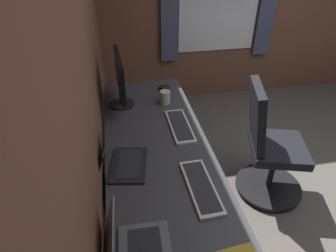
{
  "coord_description": "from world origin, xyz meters",
  "views": [
    {
      "loc": [
        -1.28,
        1.78,
        1.91
      ],
      "look_at": [
        0.11,
        1.52,
        0.95
      ],
      "focal_mm": 31.08,
      "sensor_mm": 36.0,
      "label": 1
    }
  ],
  "objects_px": {
    "mouse_main": "(164,87)",
    "coffee_mug": "(165,97)",
    "monitor_primary": "(120,77)",
    "office_chair": "(268,148)",
    "keyboard_spare": "(201,187)",
    "keyboard_main": "(180,126)",
    "laptop_leftmost": "(131,248)",
    "laptop_left": "(119,159)",
    "drawer_pedestal": "(160,212)"
  },
  "relations": [
    {
      "from": "mouse_main",
      "to": "coffee_mug",
      "type": "distance_m",
      "value": 0.25
    },
    {
      "from": "monitor_primary",
      "to": "office_chair",
      "type": "height_order",
      "value": "monitor_primary"
    },
    {
      "from": "keyboard_spare",
      "to": "keyboard_main",
      "type": "bearing_deg",
      "value": -1.43
    },
    {
      "from": "monitor_primary",
      "to": "keyboard_spare",
      "type": "xyz_separation_m",
      "value": [
        -1.0,
        -0.37,
        -0.23
      ]
    },
    {
      "from": "laptop_leftmost",
      "to": "office_chair",
      "type": "xyz_separation_m",
      "value": [
        0.9,
        -1.15,
        -0.33
      ]
    },
    {
      "from": "laptop_left",
      "to": "keyboard_spare",
      "type": "xyz_separation_m",
      "value": [
        -0.27,
        -0.43,
        -0.04
      ]
    },
    {
      "from": "keyboard_spare",
      "to": "mouse_main",
      "type": "relative_size",
      "value": 4.07
    },
    {
      "from": "laptop_left",
      "to": "keyboard_main",
      "type": "relative_size",
      "value": 0.86
    },
    {
      "from": "keyboard_main",
      "to": "office_chair",
      "type": "relative_size",
      "value": 0.43
    },
    {
      "from": "coffee_mug",
      "to": "laptop_leftmost",
      "type": "bearing_deg",
      "value": 163.7
    },
    {
      "from": "drawer_pedestal",
      "to": "office_chair",
      "type": "distance_m",
      "value": 1.02
    },
    {
      "from": "monitor_primary",
      "to": "laptop_left",
      "type": "xyz_separation_m",
      "value": [
        -0.73,
        0.06,
        -0.19
      ]
    },
    {
      "from": "laptop_left",
      "to": "office_chair",
      "type": "height_order",
      "value": "office_chair"
    },
    {
      "from": "drawer_pedestal",
      "to": "laptop_leftmost",
      "type": "relative_size",
      "value": 2.22
    },
    {
      "from": "laptop_left",
      "to": "coffee_mug",
      "type": "bearing_deg",
      "value": -29.92
    },
    {
      "from": "laptop_left",
      "to": "keyboard_spare",
      "type": "relative_size",
      "value": 0.85
    },
    {
      "from": "monitor_primary",
      "to": "keyboard_main",
      "type": "relative_size",
      "value": 1.16
    },
    {
      "from": "monitor_primary",
      "to": "mouse_main",
      "type": "bearing_deg",
      "value": -60.89
    },
    {
      "from": "laptop_leftmost",
      "to": "keyboard_spare",
      "type": "bearing_deg",
      "value": -50.88
    },
    {
      "from": "laptop_left",
      "to": "monitor_primary",
      "type": "bearing_deg",
      "value": -4.6
    },
    {
      "from": "laptop_leftmost",
      "to": "keyboard_main",
      "type": "distance_m",
      "value": 1.02
    },
    {
      "from": "keyboard_main",
      "to": "coffee_mug",
      "type": "relative_size",
      "value": 3.49
    },
    {
      "from": "keyboard_spare",
      "to": "office_chair",
      "type": "height_order",
      "value": "office_chair"
    },
    {
      "from": "laptop_leftmost",
      "to": "keyboard_spare",
      "type": "distance_m",
      "value": 0.52
    },
    {
      "from": "drawer_pedestal",
      "to": "office_chair",
      "type": "xyz_separation_m",
      "value": [
        0.38,
        -0.94,
        0.11
      ]
    },
    {
      "from": "monitor_primary",
      "to": "keyboard_main",
      "type": "xyz_separation_m",
      "value": [
        -0.4,
        -0.38,
        -0.23
      ]
    },
    {
      "from": "office_chair",
      "to": "monitor_primary",
      "type": "bearing_deg",
      "value": 68.75
    },
    {
      "from": "monitor_primary",
      "to": "mouse_main",
      "type": "xyz_separation_m",
      "value": [
        0.21,
        -0.38,
        -0.22
      ]
    },
    {
      "from": "drawer_pedestal",
      "to": "laptop_leftmost",
      "type": "bearing_deg",
      "value": 158.64
    },
    {
      "from": "keyboard_spare",
      "to": "mouse_main",
      "type": "bearing_deg",
      "value": -0.44
    },
    {
      "from": "coffee_mug",
      "to": "office_chair",
      "type": "height_order",
      "value": "office_chair"
    },
    {
      "from": "drawer_pedestal",
      "to": "laptop_left",
      "type": "xyz_separation_m",
      "value": [
        0.08,
        0.23,
        0.43
      ]
    },
    {
      "from": "mouse_main",
      "to": "laptop_leftmost",
      "type": "bearing_deg",
      "value": 164.94
    },
    {
      "from": "laptop_left",
      "to": "coffee_mug",
      "type": "height_order",
      "value": "laptop_left"
    },
    {
      "from": "coffee_mug",
      "to": "monitor_primary",
      "type": "bearing_deg",
      "value": 83.98
    },
    {
      "from": "monitor_primary",
      "to": "laptop_leftmost",
      "type": "xyz_separation_m",
      "value": [
        -1.33,
        0.04,
        -0.19
      ]
    },
    {
      "from": "laptop_leftmost",
      "to": "mouse_main",
      "type": "distance_m",
      "value": 1.59
    },
    {
      "from": "monitor_primary",
      "to": "mouse_main",
      "type": "relative_size",
      "value": 4.69
    },
    {
      "from": "keyboard_main",
      "to": "laptop_leftmost",
      "type": "bearing_deg",
      "value": 155.7
    },
    {
      "from": "drawer_pedestal",
      "to": "keyboard_spare",
      "type": "bearing_deg",
      "value": -133.12
    },
    {
      "from": "monitor_primary",
      "to": "coffee_mug",
      "type": "height_order",
      "value": "monitor_primary"
    },
    {
      "from": "laptop_left",
      "to": "keyboard_spare",
      "type": "distance_m",
      "value": 0.51
    },
    {
      "from": "monitor_primary",
      "to": "coffee_mug",
      "type": "bearing_deg",
      "value": -96.02
    },
    {
      "from": "laptop_leftmost",
      "to": "mouse_main",
      "type": "bearing_deg",
      "value": -15.06
    },
    {
      "from": "drawer_pedestal",
      "to": "office_chair",
      "type": "bearing_deg",
      "value": -68.16
    },
    {
      "from": "laptop_leftmost",
      "to": "laptop_left",
      "type": "distance_m",
      "value": 0.6
    },
    {
      "from": "keyboard_main",
      "to": "keyboard_spare",
      "type": "height_order",
      "value": "same"
    },
    {
      "from": "office_chair",
      "to": "keyboard_main",
      "type": "bearing_deg",
      "value": 87.38
    },
    {
      "from": "laptop_left",
      "to": "keyboard_main",
      "type": "bearing_deg",
      "value": -52.96
    },
    {
      "from": "laptop_leftmost",
      "to": "monitor_primary",
      "type": "bearing_deg",
      "value": -1.54
    }
  ]
}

